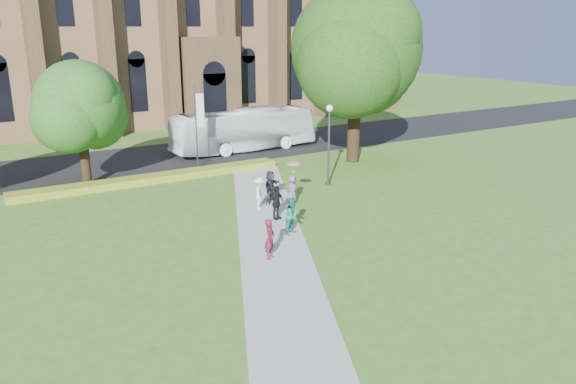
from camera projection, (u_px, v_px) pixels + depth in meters
ground at (280, 237)px, 27.67m from camera, size 160.00×160.00×0.00m
road at (151, 158)px, 44.06m from camera, size 160.00×10.00×0.02m
footpath at (270, 230)px, 28.49m from camera, size 15.58×28.54×0.04m
flower_hedge at (154, 178)px, 37.43m from camera, size 18.00×1.40×0.45m
streetlamp at (329, 135)px, 35.81m from camera, size 0.44×0.44×5.24m
large_tree at (356, 49)px, 40.80m from camera, size 9.60×9.60×13.20m
street_tree_1 at (79, 105)px, 35.08m from camera, size 5.60×5.60×8.05m
banner_pole_0 at (197, 122)px, 40.22m from camera, size 0.70×0.10×6.00m
tour_coach at (244, 130)px, 46.40m from camera, size 12.47×3.19×3.46m
pedestrian_0 at (270, 239)px, 24.77m from camera, size 0.78×0.77×1.82m
pedestrian_1 at (293, 216)px, 27.72m from camera, size 1.12×1.01×1.87m
pedestrian_2 at (260, 193)px, 31.49m from camera, size 1.18×1.39×1.87m
pedestrian_3 at (276, 203)px, 29.84m from camera, size 1.16×0.71×1.84m
pedestrian_4 at (292, 189)px, 32.68m from camera, size 0.95×0.93×1.65m
pedestrian_5 at (271, 186)px, 32.91m from camera, size 1.71×1.47×1.86m
parasol at (294, 168)px, 32.52m from camera, size 0.85×0.85×0.73m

